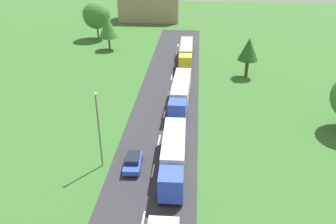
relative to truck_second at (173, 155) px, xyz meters
The scene contains 10 objects.
road 7.63m from the truck_second, 107.85° to the right, with size 10.00×140.00×0.06m, color #2B2B30.
truck_second is the anchor object (origin of this frame).
truck_third 17.05m from the truck_second, 90.24° to the left, with size 2.87×13.99×3.45m.
truck_fourth 36.83m from the truck_second, 89.92° to the left, with size 2.60×13.96×3.54m.
car_fourth 4.76m from the truck_second, behind, with size 1.99×4.11×1.47m.
lamppost_second 8.75m from the truck_second, behind, with size 0.36×0.36×9.28m.
tree_birch 47.57m from the truck_second, 111.79° to the left, with size 4.26×4.26×7.55m.
tree_maple 31.98m from the truck_second, 68.86° to the left, with size 3.69×3.69×7.32m.
tree_pine 57.74m from the truck_second, 113.11° to the left, with size 6.65×6.65×9.19m.
distant_building 76.03m from the truck_second, 99.33° to the left, with size 17.66×9.53×9.72m, color #9E846B.
Camera 1 is at (4.35, -0.72, 24.11)m, focal length 37.46 mm.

